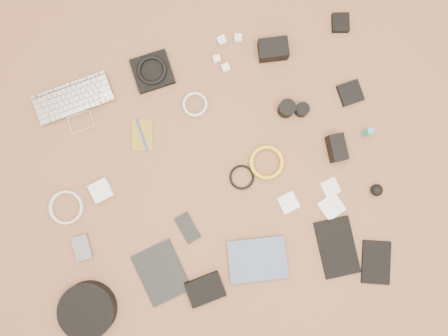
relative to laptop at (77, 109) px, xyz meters
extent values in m
cube|color=brown|center=(0.47, -0.38, -0.03)|extent=(4.00, 4.00, 0.04)
imported|color=#B6B6BA|center=(0.00, 0.00, 0.00)|extent=(0.33, 0.25, 0.02)
cube|color=black|center=(0.32, 0.08, 0.00)|extent=(0.16, 0.15, 0.03)
torus|color=black|center=(0.32, 0.08, 0.02)|extent=(0.14, 0.14, 0.01)
cube|color=silver|center=(0.58, 0.07, 0.00)|extent=(0.03, 0.03, 0.03)
cube|color=silver|center=(0.62, 0.14, 0.00)|extent=(0.04, 0.04, 0.03)
cube|color=silver|center=(0.68, 0.13, 0.00)|extent=(0.04, 0.04, 0.03)
cube|color=silver|center=(0.61, 0.03, 0.00)|extent=(0.03, 0.03, 0.03)
cube|color=black|center=(0.81, 0.05, 0.02)|extent=(0.12, 0.09, 0.07)
cube|color=black|center=(1.10, 0.10, 0.00)|extent=(0.08, 0.09, 0.03)
cube|color=olive|center=(0.23, -0.16, -0.01)|extent=(0.10, 0.14, 0.01)
cylinder|color=#1534B0|center=(0.23, -0.16, 0.00)|extent=(0.02, 0.13, 0.01)
torus|color=silver|center=(0.46, -0.09, -0.01)|extent=(0.12, 0.12, 0.01)
cylinder|color=black|center=(0.80, -0.19, 0.02)|extent=(0.07, 0.07, 0.07)
cylinder|color=black|center=(0.86, -0.20, 0.01)|extent=(0.07, 0.07, 0.05)
cube|color=black|center=(1.07, -0.18, 0.00)|extent=(0.10, 0.10, 0.02)
cube|color=silver|center=(0.03, -0.34, 0.00)|extent=(0.09, 0.09, 0.03)
torus|color=silver|center=(-0.12, -0.37, -0.01)|extent=(0.16, 0.16, 0.01)
torus|color=black|center=(0.57, -0.41, -0.01)|extent=(0.12, 0.12, 0.01)
torus|color=gold|center=(0.68, -0.37, 0.00)|extent=(0.16, 0.16, 0.02)
cube|color=black|center=(0.95, -0.38, 0.03)|extent=(0.06, 0.11, 0.08)
cylinder|color=#19A4A1|center=(1.08, -0.35, 0.03)|extent=(0.03, 0.03, 0.09)
cube|color=#5C5C61|center=(-0.09, -0.53, 0.00)|extent=(0.07, 0.10, 0.03)
cube|color=black|center=(0.18, -0.70, -0.01)|extent=(0.21, 0.24, 0.01)
cube|color=black|center=(0.32, -0.55, -0.01)|extent=(0.09, 0.12, 0.01)
cube|color=silver|center=(0.73, -0.55, -0.01)|extent=(0.08, 0.08, 0.01)
cube|color=silver|center=(0.90, -0.52, -0.01)|extent=(0.08, 0.08, 0.01)
cube|color=silver|center=(0.89, -0.60, -0.01)|extent=(0.11, 0.11, 0.01)
sphere|color=black|center=(1.07, -0.57, 0.01)|extent=(0.06, 0.06, 0.05)
cylinder|color=black|center=(-0.11, -0.77, 0.02)|extent=(0.25, 0.25, 0.06)
cube|color=black|center=(0.34, -0.80, 0.01)|extent=(0.15, 0.12, 0.03)
imported|color=#465876|center=(0.55, -0.82, 0.00)|extent=(0.24, 0.19, 0.02)
cube|color=black|center=(0.87, -0.76, 0.00)|extent=(0.14, 0.22, 0.02)
cube|color=black|center=(1.00, -0.85, -0.01)|extent=(0.15, 0.19, 0.01)
camera|label=1|loc=(0.49, -0.46, 1.70)|focal=35.00mm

